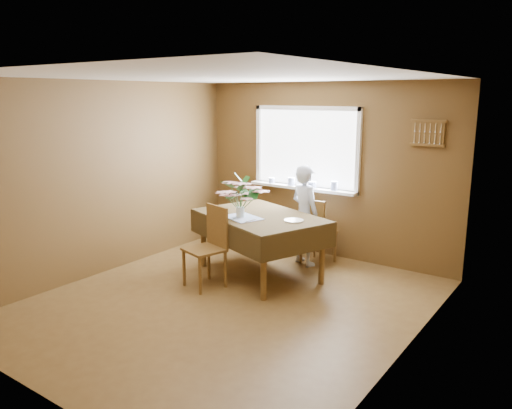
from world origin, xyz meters
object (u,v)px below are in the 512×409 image
Objects in this scene: chair_near at (210,243)px; flower_bouquet at (240,194)px; dining_table at (260,222)px; chair_far at (315,229)px; seated_woman at (305,215)px.

flower_bouquet is at bearing 84.42° from chair_near.
chair_near is 0.71m from flower_bouquet.
flower_bouquet is at bearing -97.87° from dining_table.
chair_far is 0.67× the size of seated_woman.
chair_near is (-0.68, -1.44, 0.03)m from chair_far.
chair_near is 0.71× the size of seated_woman.
flower_bouquet is (-0.39, -0.96, 0.41)m from seated_woman.
flower_bouquet is (-0.13, -0.24, 0.40)m from dining_table.
dining_table is at bearing 81.91° from chair_near.
dining_table is at bearing 90.96° from seated_woman.
seated_woman reaches higher than chair_far.
seated_woman is (-0.13, -0.07, 0.19)m from chair_far.
flower_bouquet is (0.16, 0.41, 0.57)m from chair_near.
dining_table is 1.96× the size of chair_near.
flower_bouquet reaches higher than dining_table.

